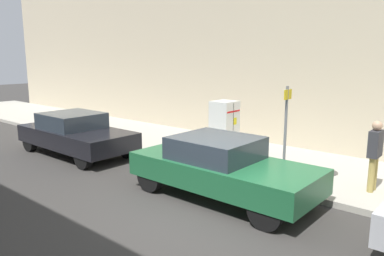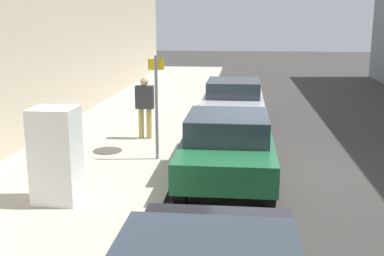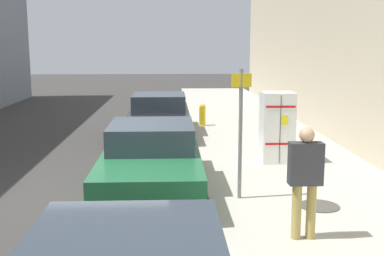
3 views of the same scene
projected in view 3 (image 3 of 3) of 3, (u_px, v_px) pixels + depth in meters
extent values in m
plane|color=#383533|center=(104.00, 199.00, 9.25)|extent=(80.00, 80.00, 0.00)
cube|color=#B2ADA0|center=(309.00, 193.00, 9.41)|extent=(4.04, 44.00, 0.15)
cube|color=white|center=(277.00, 127.00, 11.48)|extent=(0.76, 0.69, 1.68)
cube|color=black|center=(280.00, 130.00, 11.14)|extent=(0.01, 0.01, 1.60)
cube|color=yellow|center=(285.00, 120.00, 11.11)|extent=(0.16, 0.01, 0.22)
cube|color=red|center=(281.00, 107.00, 11.05)|extent=(0.68, 0.01, 0.05)
cube|color=red|center=(280.00, 144.00, 11.20)|extent=(0.68, 0.01, 0.05)
cylinder|color=#47443F|center=(319.00, 206.00, 8.39)|extent=(0.70, 0.70, 0.02)
cylinder|color=slate|center=(240.00, 135.00, 8.66)|extent=(0.07, 0.07, 2.37)
cube|color=yellow|center=(241.00, 80.00, 8.47)|extent=(0.36, 0.02, 0.24)
cylinder|color=gold|center=(202.00, 116.00, 16.74)|extent=(0.22, 0.22, 0.64)
sphere|color=gold|center=(202.00, 107.00, 16.68)|extent=(0.20, 0.20, 0.20)
cylinder|color=#A8934C|center=(311.00, 211.00, 6.95)|extent=(0.14, 0.14, 0.82)
cylinder|color=#A8934C|center=(296.00, 212.00, 6.94)|extent=(0.14, 0.14, 0.82)
cube|color=#333338|center=(306.00, 164.00, 6.82)|extent=(0.48, 0.22, 0.61)
sphere|color=tan|center=(307.00, 135.00, 6.75)|extent=(0.22, 0.22, 0.22)
cube|color=black|center=(159.00, 119.00, 15.26)|extent=(1.88, 4.35, 0.55)
cube|color=#2D3842|center=(159.00, 102.00, 15.39)|extent=(1.66, 1.83, 0.50)
cylinder|color=black|center=(186.00, 137.00, 13.77)|extent=(0.22, 0.65, 0.65)
cylinder|color=black|center=(129.00, 137.00, 13.70)|extent=(0.22, 0.65, 0.65)
cylinder|color=black|center=(183.00, 120.00, 16.92)|extent=(0.22, 0.65, 0.65)
cylinder|color=black|center=(137.00, 120.00, 16.85)|extent=(0.22, 0.65, 0.65)
cube|color=#1E6038|center=(152.00, 164.00, 9.38)|extent=(1.86, 4.36, 0.55)
cube|color=#2D3842|center=(152.00, 136.00, 9.50)|extent=(1.63, 1.83, 0.50)
cylinder|color=black|center=(197.00, 203.00, 7.91)|extent=(0.22, 0.71, 0.71)
cylinder|color=black|center=(99.00, 205.00, 7.85)|extent=(0.22, 0.71, 0.71)
cylinder|color=black|center=(189.00, 159.00, 11.01)|extent=(0.22, 0.71, 0.71)
cylinder|color=black|center=(119.00, 159.00, 10.94)|extent=(0.22, 0.71, 0.71)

